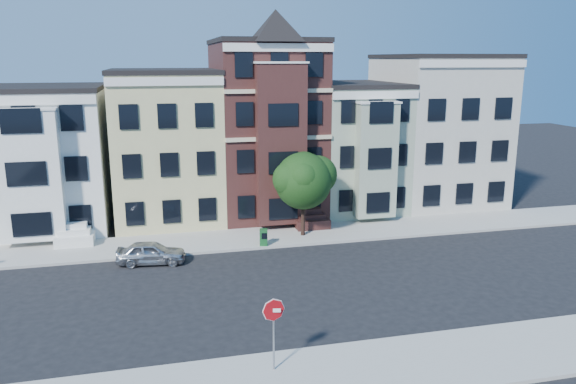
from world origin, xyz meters
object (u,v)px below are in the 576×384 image
object	(u,v)px
street_tree	(303,185)
parked_car	(151,253)
stop_sign	(274,330)
newspaper_box	(264,237)

from	to	relation	value
street_tree	parked_car	bearing A→B (deg)	-164.62
street_tree	parked_car	world-z (taller)	street_tree
stop_sign	street_tree	bearing A→B (deg)	83.38
newspaper_box	stop_sign	bearing A→B (deg)	-85.76
street_tree	newspaper_box	size ratio (longest dim) A/B	6.52
newspaper_box	stop_sign	xyz separation A→B (m)	(-2.31, -13.55, 1.04)
street_tree	stop_sign	xyz separation A→B (m)	(-5.10, -14.95, -1.71)
newspaper_box	stop_sign	distance (m)	13.78
parked_car	newspaper_box	xyz separation A→B (m)	(6.51, 1.16, 0.02)
street_tree	newspaper_box	xyz separation A→B (m)	(-2.79, -1.40, -2.75)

